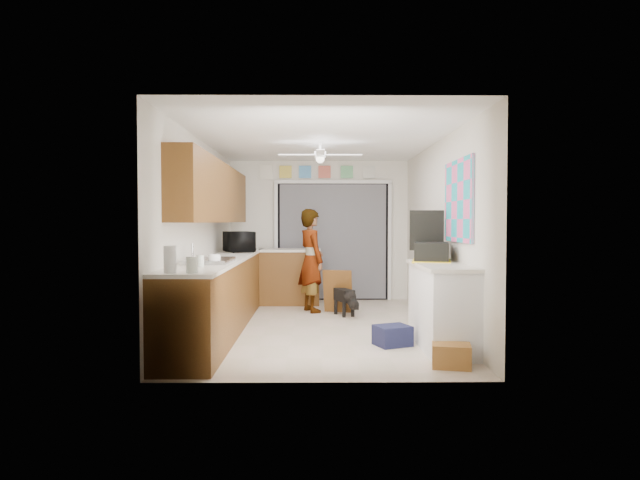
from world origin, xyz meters
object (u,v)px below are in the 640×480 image
object	(u,v)px
microwave	(239,242)
navy_crate	(392,336)
suitcase	(432,252)
cup	(214,259)
dog	(344,301)
paper_towel_roll	(170,259)
man	(311,260)
cardboard_box	(451,356)

from	to	relation	value
microwave	navy_crate	size ratio (longest dim) A/B	1.52
navy_crate	microwave	bearing A→B (deg)	132.31
microwave	suitcase	distance (m)	3.22
cup	dog	world-z (taller)	cup
microwave	cup	bearing A→B (deg)	157.58
cup	dog	size ratio (longest dim) A/B	0.25
paper_towel_roll	cup	bearing A→B (deg)	77.86
cup	man	distance (m)	2.67
paper_towel_roll	cardboard_box	bearing A→B (deg)	4.88
microwave	cardboard_box	distance (m)	4.15
microwave	cardboard_box	size ratio (longest dim) A/B	1.56
suitcase	cardboard_box	size ratio (longest dim) A/B	1.43
suitcase	dog	xyz separation A→B (m)	(-0.95, 1.63, -0.83)
paper_towel_roll	cardboard_box	xyz separation A→B (m)	(2.65, 0.23, -0.95)
microwave	suitcase	bearing A→B (deg)	-151.11
cup	cardboard_box	size ratio (longest dim) A/B	0.39
cup	paper_towel_roll	xyz separation A→B (m)	(-0.21, -1.00, 0.07)
cup	cardboard_box	bearing A→B (deg)	-17.57
paper_towel_roll	navy_crate	distance (m)	2.66
cup	man	world-z (taller)	man
paper_towel_roll	dog	distance (m)	3.65
cardboard_box	navy_crate	world-z (taller)	same
suitcase	navy_crate	world-z (taller)	suitcase
cardboard_box	man	bearing A→B (deg)	113.19
microwave	paper_towel_roll	bearing A→B (deg)	153.53
cup	dog	xyz separation A→B (m)	(1.55, 2.09, -0.77)
microwave	cardboard_box	bearing A→B (deg)	-165.72
suitcase	man	size ratio (longest dim) A/B	0.32
man	dog	xyz separation A→B (m)	(0.49, -0.36, -0.58)
paper_towel_roll	dog	bearing A→B (deg)	60.26
suitcase	navy_crate	bearing A→B (deg)	-135.49
cardboard_box	dog	world-z (taller)	dog
man	dog	distance (m)	0.84
suitcase	cardboard_box	bearing A→B (deg)	-80.31
man	dog	world-z (taller)	man
navy_crate	dog	bearing A→B (deg)	102.88
cardboard_box	navy_crate	distance (m)	1.01
microwave	cardboard_box	world-z (taller)	microwave
navy_crate	man	size ratio (longest dim) A/B	0.23
suitcase	microwave	bearing A→B (deg)	155.76
paper_towel_roll	man	distance (m)	3.68
microwave	man	xyz separation A→B (m)	(1.12, 0.05, -0.29)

